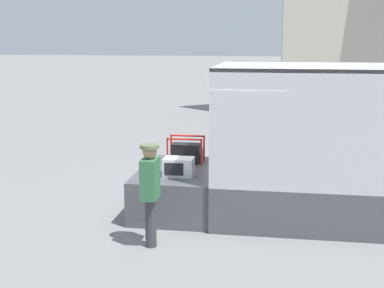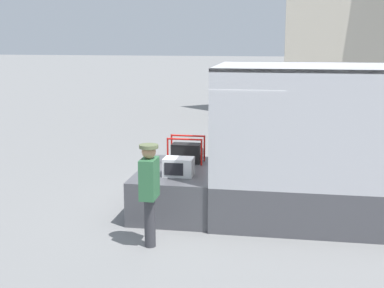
% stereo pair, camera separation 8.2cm
% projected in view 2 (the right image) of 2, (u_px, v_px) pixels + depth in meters
% --- Properties ---
extents(ground_plane, '(160.00, 160.00, 0.00)m').
position_uv_depth(ground_plane, '(217.00, 211.00, 10.40)').
color(ground_plane, gray).
extents(tailgate_deck, '(1.50, 2.35, 0.81)m').
position_uv_depth(tailgate_deck, '(179.00, 189.00, 10.44)').
color(tailgate_deck, '#4C4C51').
rests_on(tailgate_deck, ground).
extents(microwave, '(0.54, 0.39, 0.34)m').
position_uv_depth(microwave, '(179.00, 167.00, 9.85)').
color(microwave, white).
rests_on(microwave, tailgate_deck).
extents(portable_generator, '(0.73, 0.42, 0.54)m').
position_uv_depth(portable_generator, '(187.00, 153.00, 10.87)').
color(portable_generator, black).
rests_on(portable_generator, tailgate_deck).
extents(worker_person, '(0.30, 0.44, 1.68)m').
position_uv_depth(worker_person, '(149.00, 185.00, 8.46)').
color(worker_person, '#38383D').
rests_on(worker_person, ground).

